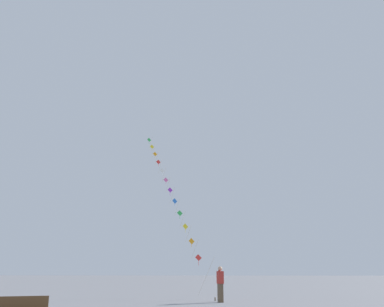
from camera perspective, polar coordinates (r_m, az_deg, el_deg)
name	(u,v)px	position (r m, az deg, el deg)	size (l,w,h in m)	color
ground_plane	(237,304)	(21.06, 6.02, -19.38)	(160.00, 160.00, 0.00)	gray
kite_train	(171,192)	(31.46, -2.84, -5.13)	(5.81, 15.15, 13.38)	brown
kite_flyer	(220,283)	(22.11, 3.78, -16.87)	(0.36, 0.62, 1.71)	brown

